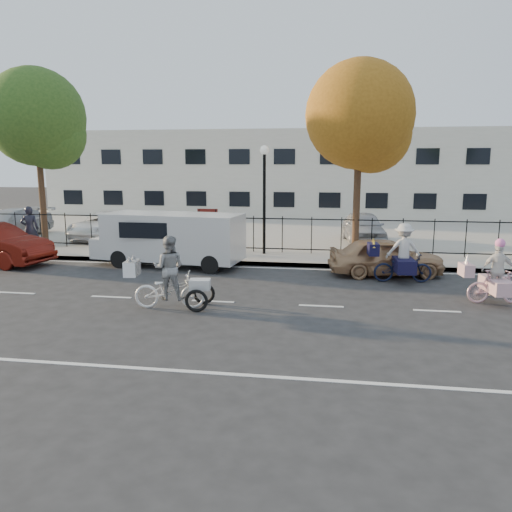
% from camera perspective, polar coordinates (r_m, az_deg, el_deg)
% --- Properties ---
extents(ground, '(120.00, 120.00, 0.00)m').
position_cam_1_polar(ground, '(14.00, -4.95, -5.21)').
color(ground, '#333334').
extents(road_markings, '(60.00, 9.52, 0.01)m').
position_cam_1_polar(road_markings, '(14.00, -4.96, -5.19)').
color(road_markings, silver).
rests_on(road_markings, ground).
extents(curb, '(60.00, 0.10, 0.15)m').
position_cam_1_polar(curb, '(18.79, -1.31, -0.85)').
color(curb, '#A8A399').
rests_on(curb, ground).
extents(sidewalk, '(60.00, 2.20, 0.15)m').
position_cam_1_polar(sidewalk, '(19.81, -0.78, -0.25)').
color(sidewalk, '#A8A399').
rests_on(sidewalk, ground).
extents(parking_lot, '(60.00, 15.60, 0.15)m').
position_cam_1_polar(parking_lot, '(28.51, 2.20, 3.08)').
color(parking_lot, '#A8A399').
rests_on(parking_lot, ground).
extents(iron_fence, '(58.00, 0.06, 1.50)m').
position_cam_1_polar(iron_fence, '(20.74, -0.28, 2.56)').
color(iron_fence, black).
rests_on(iron_fence, sidewalk).
extents(building, '(34.00, 10.00, 6.00)m').
position_cam_1_polar(building, '(38.22, 3.99, 9.38)').
color(building, silver).
rests_on(building, ground).
extents(lamppost, '(0.36, 0.36, 4.33)m').
position_cam_1_polar(lamppost, '(20.08, 0.96, 8.63)').
color(lamppost, black).
rests_on(lamppost, sidewalk).
extents(street_sign, '(0.85, 0.06, 1.80)m').
position_cam_1_polar(street_sign, '(20.66, -5.54, 3.92)').
color(street_sign, black).
rests_on(street_sign, sidewalk).
extents(zebra_trike, '(2.27, 1.02, 1.94)m').
position_cam_1_polar(zebra_trike, '(13.36, -9.86, -2.78)').
color(zebra_trike, white).
rests_on(zebra_trike, ground).
extents(unicorn_bike, '(1.81, 1.27, 1.81)m').
position_cam_1_polar(unicorn_bike, '(15.10, 25.71, -2.46)').
color(unicorn_bike, '#DCA7B7').
rests_on(unicorn_bike, ground).
extents(bull_bike, '(2.08, 1.43, 1.92)m').
position_cam_1_polar(bull_bike, '(16.71, 16.36, -0.31)').
color(bull_bike, black).
rests_on(bull_bike, ground).
extents(white_van, '(5.74, 2.49, 1.97)m').
position_cam_1_polar(white_van, '(18.75, -9.73, 2.12)').
color(white_van, silver).
rests_on(white_van, ground).
extents(gold_sedan, '(4.02, 2.10, 1.31)m').
position_cam_1_polar(gold_sedan, '(17.59, 14.61, -0.06)').
color(gold_sedan, tan).
rests_on(gold_sedan, ground).
extents(pedestrian, '(0.82, 0.70, 1.90)m').
position_cam_1_polar(pedestrian, '(22.79, -24.44, 2.84)').
color(pedestrian, black).
rests_on(pedestrian, sidewalk).
extents(lot_car_a, '(2.86, 5.00, 1.36)m').
position_cam_1_polar(lot_car_a, '(27.94, -26.31, 3.40)').
color(lot_car_a, '#AFB1B7').
rests_on(lot_car_a, parking_lot).
extents(lot_car_b, '(2.64, 4.86, 1.29)m').
position_cam_1_polar(lot_car_b, '(25.56, -16.73, 3.40)').
color(lot_car_b, white).
rests_on(lot_car_b, parking_lot).
extents(lot_car_d, '(2.07, 4.33, 1.43)m').
position_cam_1_polar(lot_car_d, '(23.69, 12.18, 3.24)').
color(lot_car_d, '#A5A7AD').
rests_on(lot_car_d, parking_lot).
extents(tree_west, '(4.36, 4.36, 8.00)m').
position_cam_1_polar(tree_west, '(25.12, -23.46, 13.87)').
color(tree_west, '#442D1D').
rests_on(tree_west, ground).
extents(tree_mid, '(4.23, 4.23, 7.76)m').
position_cam_1_polar(tree_mid, '(20.53, 12.16, 14.92)').
color(tree_mid, '#442D1D').
rests_on(tree_mid, ground).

